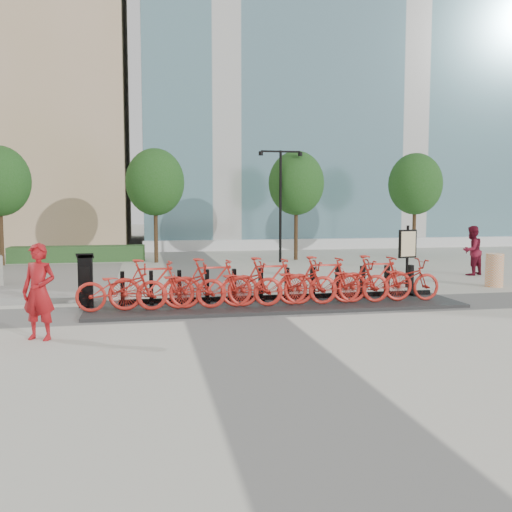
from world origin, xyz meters
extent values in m
plane|color=beige|center=(0.00, 0.00, 0.00)|extent=(120.00, 120.00, 0.00)
cube|color=slate|center=(14.00, 26.00, 12.00)|extent=(32.00, 16.00, 24.00)
cube|color=#243F1B|center=(-5.00, 13.20, 0.35)|extent=(6.00, 1.20, 0.70)
cylinder|color=black|center=(-8.00, 12.00, 1.50)|extent=(0.18, 0.18, 3.00)
cylinder|color=black|center=(-1.50, 12.00, 1.50)|extent=(0.18, 0.18, 3.00)
ellipsoid|color=#16490F|center=(-1.50, 12.00, 3.60)|extent=(2.60, 2.60, 2.99)
cylinder|color=black|center=(5.00, 12.00, 1.50)|extent=(0.18, 0.18, 3.00)
ellipsoid|color=#16490F|center=(5.00, 12.00, 3.60)|extent=(2.60, 2.60, 2.99)
cylinder|color=black|center=(11.00, 12.00, 1.50)|extent=(0.18, 0.18, 3.00)
ellipsoid|color=#16490F|center=(11.00, 12.00, 3.60)|extent=(2.60, 2.60, 2.99)
cylinder|color=black|center=(4.00, 11.00, 2.50)|extent=(0.12, 0.12, 5.00)
cube|color=black|center=(3.55, 11.00, 4.95)|extent=(0.90, 0.08, 0.08)
cube|color=black|center=(4.45, 11.00, 4.95)|extent=(0.90, 0.08, 0.08)
cylinder|color=black|center=(3.10, 11.00, 4.85)|extent=(0.20, 0.20, 0.18)
cylinder|color=black|center=(4.90, 11.00, 4.85)|extent=(0.20, 0.20, 0.18)
cube|color=#292929|center=(1.30, 0.30, 0.04)|extent=(9.60, 2.40, 0.08)
imported|color=red|center=(-2.60, -0.05, 0.64)|extent=(2.12, 0.74, 1.12)
imported|color=red|center=(-1.88, -0.05, 0.70)|extent=(2.06, 0.58, 1.24)
imported|color=red|center=(-1.16, -0.05, 0.64)|extent=(2.12, 0.74, 1.12)
imported|color=red|center=(-0.44, -0.05, 0.70)|extent=(2.06, 0.58, 1.24)
imported|color=red|center=(0.28, -0.05, 0.64)|extent=(2.12, 0.74, 1.12)
imported|color=red|center=(1.00, -0.05, 0.70)|extent=(2.06, 0.58, 1.24)
imported|color=red|center=(1.72, -0.05, 0.64)|extent=(2.12, 0.74, 1.12)
imported|color=red|center=(2.44, -0.05, 0.70)|extent=(2.06, 0.58, 1.24)
imported|color=red|center=(3.16, -0.05, 0.64)|extent=(2.12, 0.74, 1.12)
imported|color=red|center=(3.88, -0.05, 0.70)|extent=(2.06, 0.58, 1.24)
imported|color=red|center=(4.60, -0.05, 0.64)|extent=(2.12, 0.74, 1.12)
cube|color=black|center=(-3.48, 0.64, 0.70)|extent=(0.35, 0.31, 1.24)
cube|color=black|center=(-3.48, 0.64, 1.36)|extent=(0.43, 0.36, 0.16)
cube|color=black|center=(-3.48, 0.49, 0.94)|extent=(0.25, 0.03, 0.35)
imported|color=#9F1216|center=(-4.06, -2.36, 0.94)|extent=(0.81, 0.69, 1.89)
imported|color=maroon|center=(9.86, 5.11, 0.91)|extent=(1.09, 0.98, 1.83)
cylinder|color=orange|center=(8.91, 2.29, 0.53)|extent=(0.72, 0.72, 1.06)
cylinder|color=black|center=(6.12, 2.73, 0.98)|extent=(0.09, 0.09, 1.96)
cube|color=black|center=(6.12, 2.73, 1.38)|extent=(0.65, 0.23, 0.89)
cube|color=beige|center=(6.12, 2.68, 1.38)|extent=(0.54, 0.15, 0.79)
camera|label=1|loc=(-2.06, -13.91, 2.65)|focal=40.00mm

